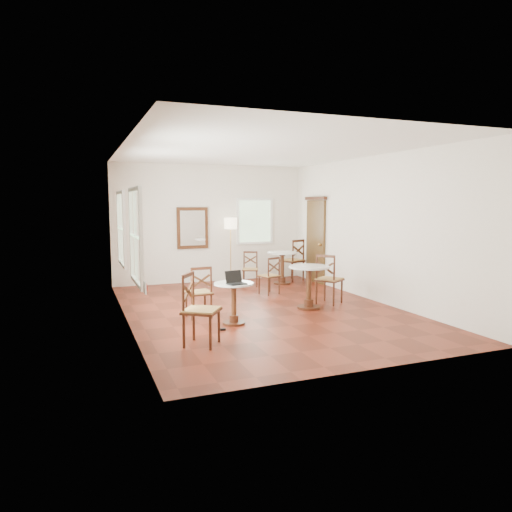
{
  "coord_description": "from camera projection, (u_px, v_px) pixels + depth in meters",
  "views": [
    {
      "loc": [
        -3.27,
        -8.1,
        2.03
      ],
      "look_at": [
        0.0,
        0.3,
        1.0
      ],
      "focal_mm": 32.61,
      "sensor_mm": 36.0,
      "label": 1
    }
  ],
  "objects": [
    {
      "name": "chair_back_b",
      "position": [
        250.0,
        269.0,
        11.42
      ],
      "size": [
        0.51,
        0.51,
        0.84
      ],
      "rotation": [
        0.0,
        0.0,
        -0.39
      ],
      "color": "#401E10",
      "rests_on": "ground"
    },
    {
      "name": "cafe_table_near",
      "position": [
        234.0,
        299.0,
        7.79
      ],
      "size": [
        0.67,
        0.67,
        0.71
      ],
      "color": "#401E10",
      "rests_on": "ground"
    },
    {
      "name": "mouse",
      "position": [
        234.0,
        282.0,
        7.74
      ],
      "size": [
        0.12,
        0.1,
        0.04
      ],
      "primitive_type": "ellipsoid",
      "rotation": [
        0.0,
        0.0,
        -0.43
      ],
      "color": "black",
      "rests_on": "cafe_table_near"
    },
    {
      "name": "power_adapter",
      "position": [
        223.0,
        329.0,
        7.43
      ],
      "size": [
        0.09,
        0.05,
        0.03
      ],
      "primitive_type": "cube",
      "color": "black",
      "rests_on": "ground"
    },
    {
      "name": "room_shell",
      "position": [
        254.0,
        210.0,
        8.93
      ],
      "size": [
        5.02,
        7.02,
        3.01
      ],
      "color": "silver",
      "rests_on": "ground"
    },
    {
      "name": "floor_lamp",
      "position": [
        231.0,
        228.0,
        11.82
      ],
      "size": [
        0.32,
        0.32,
        1.66
      ],
      "color": "#BF8C3F",
      "rests_on": "ground"
    },
    {
      "name": "cafe_table_mid",
      "position": [
        309.0,
        282.0,
        8.94
      ],
      "size": [
        0.78,
        0.78,
        0.83
      ],
      "color": "#401E10",
      "rests_on": "ground"
    },
    {
      "name": "cafe_table_back",
      "position": [
        282.0,
        264.0,
        11.68
      ],
      "size": [
        0.76,
        0.76,
        0.81
      ],
      "color": "#401E10",
      "rests_on": "ground"
    },
    {
      "name": "chair_mid_a",
      "position": [
        270.0,
        276.0,
        10.36
      ],
      "size": [
        0.49,
        0.49,
        0.84
      ],
      "rotation": [
        0.0,
        0.0,
        3.46
      ],
      "color": "#401E10",
      "rests_on": "ground"
    },
    {
      "name": "navy_mug",
      "position": [
        233.0,
        279.0,
        7.85
      ],
      "size": [
        0.1,
        0.07,
        0.08
      ],
      "color": "#0F1433",
      "rests_on": "cafe_table_near"
    },
    {
      "name": "chair_near_b",
      "position": [
        200.0,
        310.0,
        6.63
      ],
      "size": [
        0.67,
        0.67,
        1.04
      ],
      "rotation": [
        0.0,
        0.0,
        0.97
      ],
      "color": "#401E10",
      "rests_on": "ground"
    },
    {
      "name": "chair_near_a",
      "position": [
        199.0,
        292.0,
        8.2
      ],
      "size": [
        0.45,
        0.45,
        0.93
      ],
      "rotation": [
        0.0,
        0.0,
        3.2
      ],
      "color": "#401E10",
      "rests_on": "ground"
    },
    {
      "name": "chair_mid_b",
      "position": [
        329.0,
        279.0,
        9.37
      ],
      "size": [
        0.65,
        0.65,
        1.01
      ],
      "rotation": [
        0.0,
        0.0,
        2.17
      ],
      "color": "#401E10",
      "rests_on": "ground"
    },
    {
      "name": "chair_back_a",
      "position": [
        293.0,
        260.0,
        12.17
      ],
      "size": [
        0.65,
        0.65,
        1.09
      ],
      "rotation": [
        0.0,
        0.0,
        3.52
      ],
      "color": "#401E10",
      "rests_on": "ground"
    },
    {
      "name": "ground",
      "position": [
        262.0,
        309.0,
        8.91
      ],
      "size": [
        7.0,
        7.0,
        0.0
      ],
      "primitive_type": "plane",
      "color": "#5E1E10",
      "rests_on": "ground"
    },
    {
      "name": "water_glass",
      "position": [
        233.0,
        279.0,
        7.77
      ],
      "size": [
        0.07,
        0.07,
        0.11
      ],
      "primitive_type": "cylinder",
      "color": "white",
      "rests_on": "cafe_table_near"
    },
    {
      "name": "laptop",
      "position": [
        235.0,
        281.0,
        7.64
      ],
      "size": [
        0.34,
        0.3,
        0.21
      ],
      "rotation": [
        0.0,
        0.0,
        0.17
      ],
      "color": "black",
      "rests_on": "cafe_table_near"
    }
  ]
}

